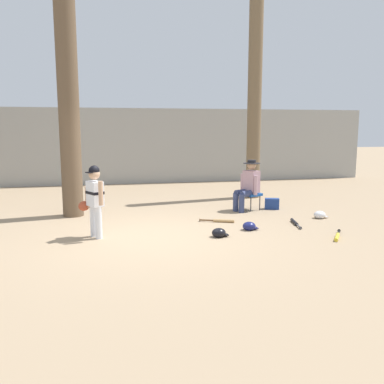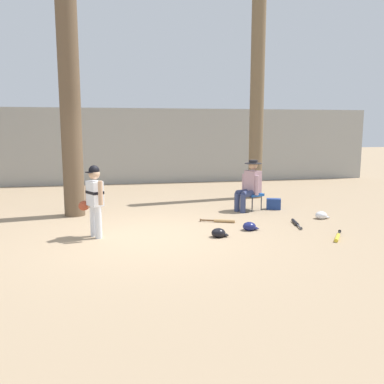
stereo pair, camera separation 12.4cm
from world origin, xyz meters
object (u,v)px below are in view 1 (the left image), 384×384
Objects in this scene: folding_stool at (251,195)px; handbag_beside_stool at (272,204)px; tree_behind_spectator at (254,102)px; bat_black_composite at (295,223)px; bat_yellow_trainer at (337,236)px; seated_spectator at (248,184)px; young_ballplayer at (94,197)px; batting_helmet_white at (320,215)px; bat_wood_tan at (221,221)px; batting_helmet_black at (219,233)px; tree_near_player at (69,104)px; batting_helmet_navy at (249,226)px.

handbag_beside_stool is at bearing -1.18° from folding_stool.
bat_black_composite is (-0.33, -3.34, -2.61)m from tree_behind_spectator.
bat_yellow_trainer is (0.25, -1.15, 0.00)m from bat_black_composite.
folding_stool is 0.72× the size of bat_black_composite.
bat_yellow_trainer is (0.71, -2.71, -0.61)m from seated_spectator.
young_ballplayer is 4.84m from batting_helmet_white.
tree_behind_spectator reaches higher than young_ballplayer.
bat_yellow_trainer is at bearing -44.32° from bat_wood_tan.
batting_helmet_black is at bearing -118.22° from tree_behind_spectator.
tree_near_player is 4.44m from seated_spectator.
bat_yellow_trainer is at bearing -32.17° from tree_near_player.
handbag_beside_stool is (4.15, 1.77, -0.61)m from young_ballplayer.
bat_black_composite is at bearing 102.27° from bat_yellow_trainer.
seated_spectator is 1.74m from bat_black_composite.
bat_black_composite is 1.51m from bat_wood_tan.
tree_behind_spectator is at bearing 39.27° from young_ballplayer.
batting_helmet_white is at bearing -2.30° from bat_wood_tan.
batting_helmet_black is (2.18, -0.44, -0.67)m from young_ballplayer.
tree_near_player is 4.72× the size of seated_spectator.
batting_helmet_black is (-2.12, -3.96, -2.57)m from tree_behind_spectator.
tree_behind_spectator is 5.19m from bat_yellow_trainer.
bat_black_composite and bat_wood_tan have the same top height.
bat_yellow_trainer is at bearing -14.62° from batting_helmet_black.
bat_black_composite is at bearing 2.64° from young_ballplayer.
bat_wood_tan is (-1.07, -1.11, -0.33)m from folding_stool.
batting_helmet_black is (-1.97, -2.21, -0.06)m from handbag_beside_stool.
tree_near_player is 4.64m from folding_stool.
bat_yellow_trainer is at bearing -90.95° from tree_behind_spectator.
handbag_beside_stool is 1.13× the size of batting_helmet_navy.
folding_stool is 0.59m from handbag_beside_stool.
handbag_beside_stool is (0.54, -0.01, -0.23)m from folding_stool.
batting_helmet_white is at bearing -15.13° from tree_near_player.
tree_near_player is at bearing 147.83° from bat_yellow_trainer.
young_ballplayer is (0.51, -2.01, -1.73)m from tree_near_player.
batting_helmet_black is at bearing -158.42° from batting_helmet_white.
batting_helmet_navy is 1.00× the size of batting_helmet_white.
batting_helmet_black is at bearing -11.31° from young_ballplayer.
young_ballplayer is 2.07× the size of bat_yellow_trainer.
tree_behind_spectator is at bearing 68.58° from batting_helmet_navy.
bat_wood_tan is at bearing 14.83° from young_ballplayer.
young_ballplayer is 3.93m from seated_spectator.
batting_helmet_navy is at bearing -111.42° from tree_behind_spectator.
batting_helmet_navy is at bearing -111.15° from folding_stool.
tree_near_player is at bearing 148.54° from batting_helmet_navy.
batting_helmet_black reaches higher than bat_wood_tan.
batting_helmet_navy reaches higher than bat_yellow_trainer.
tree_near_player is 5.05m from tree_behind_spectator.
tree_behind_spectator is 8.05× the size of bat_black_composite.
tree_behind_spectator reaches higher than batting_helmet_black.
tree_behind_spectator is 2.94m from folding_stool.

